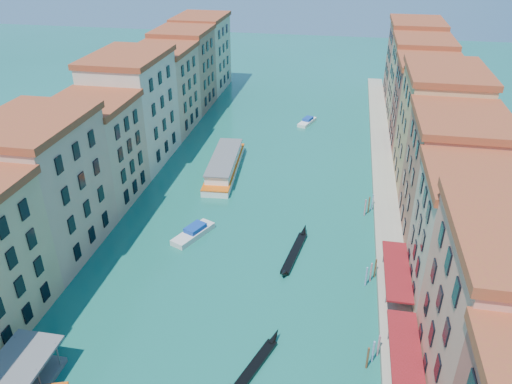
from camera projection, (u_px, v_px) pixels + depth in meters
left_bank_palazzos at (120, 125)px, 90.22m from camera, size 12.80×128.40×21.00m
right_bank_palazzos at (442, 146)px, 81.57m from camera, size 12.80×128.40×21.00m
quay at (385, 191)px, 87.28m from camera, size 4.00×140.00×1.00m
restaurant_awnings at (407, 367)px, 49.82m from camera, size 3.20×44.55×3.12m
mooring_poles_right at (372, 334)px, 56.13m from camera, size 1.44×54.24×3.20m
vaporetto_far at (224, 164)px, 94.73m from camera, size 6.31×21.52×3.16m
gondola_fore at (251, 370)px, 52.77m from camera, size 5.17×12.19×2.52m
gondola_far at (295, 251)px, 71.75m from camera, size 3.04×13.36×1.90m
motorboat_mid at (194, 232)px, 75.61m from camera, size 5.31×7.92×1.58m
motorboat_far at (307, 121)px, 117.54m from camera, size 4.07×6.83×1.35m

